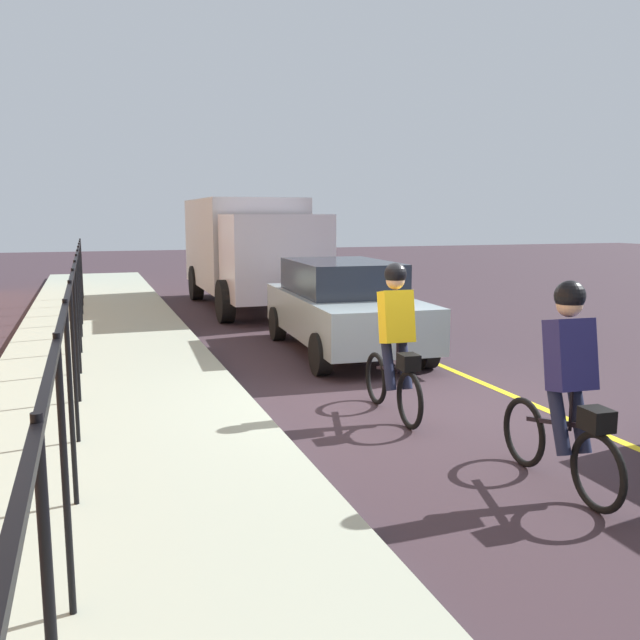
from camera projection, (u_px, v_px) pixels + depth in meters
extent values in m
plane|color=#35272E|center=(403.00, 407.00, 8.44)|extent=(80.00, 80.00, 0.00)
cube|color=yellow|center=(513.00, 396.00, 8.95)|extent=(36.00, 0.12, 0.01)
cube|color=#969F8D|center=(119.00, 429.00, 7.34)|extent=(40.00, 3.20, 0.15)
cylinder|color=black|center=(65.00, 478.00, 3.68)|extent=(0.04, 0.04, 1.60)
cylinder|color=black|center=(71.00, 404.00, 5.12)|extent=(0.04, 0.04, 1.60)
cylinder|color=black|center=(74.00, 362.00, 6.57)|extent=(0.04, 0.04, 1.60)
cylinder|color=black|center=(76.00, 336.00, 8.01)|extent=(0.04, 0.04, 1.60)
cylinder|color=black|center=(78.00, 317.00, 9.45)|extent=(0.04, 0.04, 1.60)
cylinder|color=black|center=(79.00, 304.00, 10.89)|extent=(0.04, 0.04, 1.60)
cylinder|color=black|center=(80.00, 294.00, 12.34)|extent=(0.04, 0.04, 1.60)
cylinder|color=black|center=(80.00, 285.00, 13.78)|extent=(0.04, 0.04, 1.60)
cylinder|color=black|center=(81.00, 279.00, 15.22)|extent=(0.04, 0.04, 1.60)
cylinder|color=black|center=(81.00, 273.00, 16.66)|extent=(0.04, 0.04, 1.60)
cylinder|color=black|center=(82.00, 269.00, 18.11)|extent=(0.04, 0.04, 1.60)
cube|color=black|center=(73.00, 273.00, 7.89)|extent=(21.60, 0.04, 0.04)
torus|color=black|center=(376.00, 378.00, 8.52)|extent=(0.66, 0.09, 0.66)
torus|color=black|center=(410.00, 400.00, 7.53)|extent=(0.66, 0.09, 0.66)
cube|color=black|center=(392.00, 368.00, 7.99)|extent=(0.93, 0.08, 0.24)
cylinder|color=black|center=(397.00, 358.00, 7.82)|extent=(0.03, 0.03, 0.35)
cube|color=yellow|center=(396.00, 317.00, 7.80)|extent=(0.36, 0.38, 0.63)
sphere|color=tan|center=(395.00, 280.00, 7.78)|extent=(0.22, 0.22, 0.22)
sphere|color=black|center=(395.00, 274.00, 7.77)|extent=(0.26, 0.26, 0.26)
cylinder|color=#191E38|center=(388.00, 362.00, 7.83)|extent=(0.34, 0.14, 0.65)
cylinder|color=#191E38|center=(404.00, 361.00, 7.89)|extent=(0.34, 0.14, 0.65)
cube|color=black|center=(409.00, 362.00, 7.51)|extent=(0.25, 0.21, 0.18)
torus|color=black|center=(524.00, 432.00, 6.41)|extent=(0.66, 0.09, 0.66)
torus|color=black|center=(598.00, 472.00, 5.42)|extent=(0.66, 0.09, 0.66)
cube|color=black|center=(559.00, 423.00, 5.88)|extent=(0.93, 0.08, 0.24)
cylinder|color=black|center=(571.00, 411.00, 5.71)|extent=(0.03, 0.03, 0.35)
cube|color=navy|center=(570.00, 354.00, 5.69)|extent=(0.36, 0.38, 0.63)
sphere|color=tan|center=(569.00, 304.00, 5.67)|extent=(0.22, 0.22, 0.22)
sphere|color=black|center=(570.00, 296.00, 5.66)|extent=(0.26, 0.26, 0.26)
cylinder|color=#191E38|center=(558.00, 416.00, 5.72)|extent=(0.34, 0.14, 0.65)
cylinder|color=#191E38|center=(578.00, 415.00, 5.77)|extent=(0.34, 0.14, 0.65)
cube|color=black|center=(597.00, 420.00, 5.40)|extent=(0.25, 0.21, 0.18)
cube|color=#899BA1|center=(344.00, 315.00, 11.66)|extent=(4.49, 2.03, 0.70)
cube|color=#1E232D|center=(341.00, 277.00, 11.75)|extent=(2.54, 1.71, 0.56)
cylinder|color=black|center=(426.00, 348.00, 10.52)|extent=(0.65, 0.25, 0.64)
cylinder|color=black|center=(321.00, 354.00, 10.06)|extent=(0.65, 0.25, 0.64)
cylinder|color=black|center=(362.00, 320.00, 13.36)|extent=(0.65, 0.25, 0.64)
cylinder|color=black|center=(278.00, 324.00, 12.90)|extent=(0.65, 0.25, 0.64)
cube|color=#ABABB2|center=(243.00, 243.00, 18.21)|extent=(4.77, 2.42, 2.30)
cube|color=silver|center=(275.00, 258.00, 15.04)|extent=(1.83, 2.22, 1.90)
cylinder|color=black|center=(321.00, 297.00, 15.67)|extent=(0.96, 0.30, 0.96)
cylinder|color=black|center=(225.00, 301.00, 14.96)|extent=(0.96, 0.30, 0.96)
cylinder|color=black|center=(273.00, 280.00, 19.73)|extent=(0.96, 0.30, 0.96)
cylinder|color=black|center=(196.00, 283.00, 19.02)|extent=(0.96, 0.30, 0.96)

